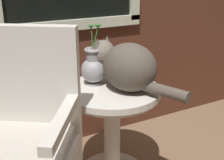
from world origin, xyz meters
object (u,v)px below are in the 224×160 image
Objects in this scene: cat at (127,66)px; pewter_vase_with_ivy at (93,67)px; wicker_side_table at (112,117)px; wicker_chair at (13,132)px.

pewter_vase_with_ivy is at bearing 128.95° from cat.
wicker_chair reaches higher than wicker_side_table.
wicker_side_table is 0.32m from pewter_vase_with_ivy.
wicker_chair reaches higher than pewter_vase_with_ivy.
wicker_side_table is at bearing -60.01° from pewter_vase_with_ivy.
wicker_side_table is 1.74× the size of pewter_vase_with_ivy.
pewter_vase_with_ivy is (-0.13, 0.16, -0.03)m from cat.
wicker_chair is at bearing -150.66° from pewter_vase_with_ivy.
cat is at bearing -37.37° from wicker_side_table.
pewter_vase_with_ivy is at bearing 119.99° from wicker_side_table.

